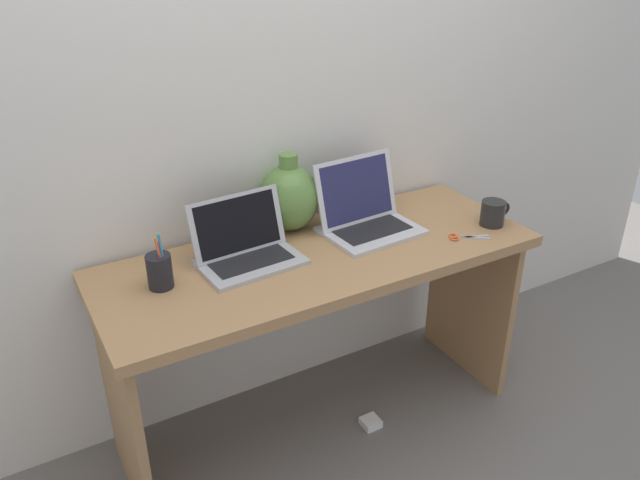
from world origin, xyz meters
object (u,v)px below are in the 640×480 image
(green_vase, at_px, (289,197))
(power_brick, at_px, (371,422))
(coffee_mug, at_px, (493,213))
(scissors, at_px, (462,237))
(laptop_left, at_px, (245,245))
(pen_cup, at_px, (160,271))
(laptop_right, at_px, (364,212))

(green_vase, height_order, power_brick, green_vase)
(power_brick, bearing_deg, coffee_mug, 0.22)
(scissors, bearing_deg, laptop_left, 162.42)
(laptop_left, distance_m, pen_cup, 0.30)
(laptop_right, bearing_deg, laptop_left, -179.16)
(coffee_mug, height_order, pen_cup, pen_cup)
(coffee_mug, relative_size, pen_cup, 0.68)
(coffee_mug, bearing_deg, laptop_left, 167.43)
(laptop_left, height_order, coffee_mug, laptop_left)
(scissors, bearing_deg, laptop_right, 137.32)
(green_vase, xyz_separation_m, power_brick, (0.16, -0.35, -0.87))
(green_vase, relative_size, scissors, 2.02)
(laptop_left, xyz_separation_m, laptop_right, (0.48, 0.01, 0.01))
(laptop_left, relative_size, scissors, 2.45)
(laptop_right, height_order, power_brick, laptop_right)
(laptop_left, bearing_deg, coffee_mug, -12.57)
(laptop_left, xyz_separation_m, power_brick, (0.40, -0.21, -0.80))
(laptop_left, bearing_deg, scissors, -17.58)
(laptop_left, distance_m, coffee_mug, 0.94)
(pen_cup, height_order, power_brick, pen_cup)
(green_vase, xyz_separation_m, scissors, (0.50, -0.38, -0.12))
(pen_cup, distance_m, power_brick, 1.08)
(laptop_left, height_order, laptop_right, laptop_right)
(pen_cup, relative_size, power_brick, 2.70)
(laptop_right, height_order, green_vase, green_vase)
(laptop_right, xyz_separation_m, green_vase, (-0.24, 0.14, 0.06))
(pen_cup, bearing_deg, laptop_left, 6.23)
(scissors, xyz_separation_m, power_brick, (-0.34, 0.03, -0.75))
(laptop_right, height_order, pen_cup, laptop_right)
(laptop_left, relative_size, green_vase, 1.21)
(pen_cup, bearing_deg, laptop_right, 2.91)
(laptop_right, bearing_deg, pen_cup, -177.09)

